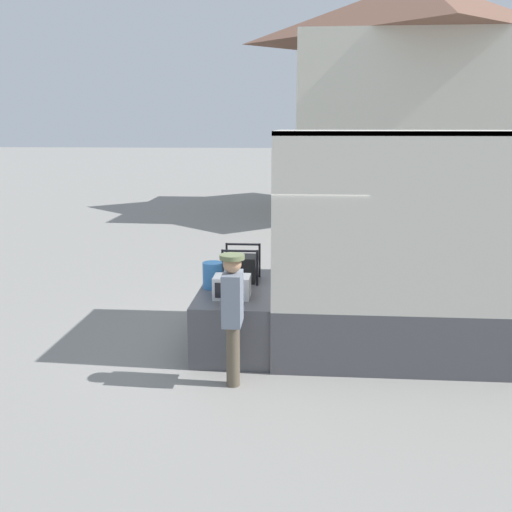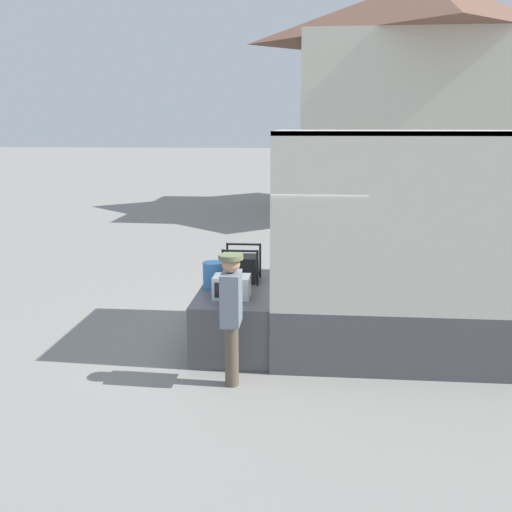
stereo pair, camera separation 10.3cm
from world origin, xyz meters
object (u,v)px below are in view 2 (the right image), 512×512
object	(u,v)px
orange_bucket	(213,275)
worker_person	(231,306)
microwave	(232,287)
portable_generator	(243,268)

from	to	relation	value
orange_bucket	worker_person	bearing A→B (deg)	-72.06
microwave	orange_bucket	size ratio (longest dim) A/B	1.31
portable_generator	worker_person	size ratio (longest dim) A/B	0.33
microwave	worker_person	xyz separation A→B (m)	(0.13, -1.03, 0.04)
microwave	worker_person	world-z (taller)	worker_person
portable_generator	microwave	bearing A→B (deg)	-94.05
worker_person	orange_bucket	bearing A→B (deg)	107.94
portable_generator	worker_person	world-z (taller)	worker_person
orange_bucket	portable_generator	bearing A→B (deg)	46.56
orange_bucket	microwave	bearing A→B (deg)	-53.34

